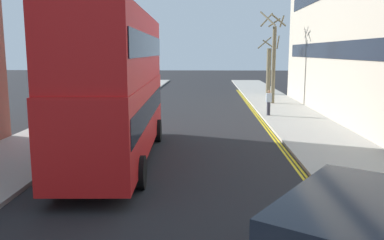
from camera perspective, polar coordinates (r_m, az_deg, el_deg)
name	(u,v)px	position (r m, az deg, el deg)	size (l,w,h in m)	color
sidewalk_right	(322,139)	(20.24, 17.83, -2.60)	(4.00, 80.00, 0.14)	#ADA89E
sidewalk_left	(52,137)	(20.90, -19.01, -2.29)	(4.00, 80.00, 0.14)	#ADA89E
kerb_line_outer	(286,150)	(17.87, 13.01, -4.17)	(0.10, 56.00, 0.01)	yellow
kerb_line_inner	(282,150)	(17.84, 12.51, -4.17)	(0.10, 56.00, 0.01)	yellow
double_decker_bus_away	(117,82)	(15.65, -10.52, 5.22)	(3.12, 10.90, 5.64)	red
pedestrian_far	(269,102)	(26.46, 10.71, 2.47)	(0.34, 0.22, 1.62)	#2D2D38
street_tree_near	(273,58)	(32.74, 11.35, 8.57)	(1.98, 2.31, 7.12)	#6B6047
street_tree_mid	(269,69)	(39.92, 10.71, 7.04)	(2.00, 1.98, 5.50)	#6B6047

